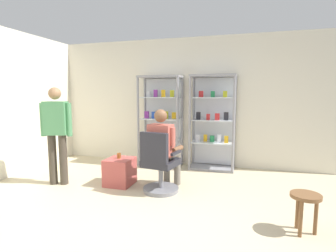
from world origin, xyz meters
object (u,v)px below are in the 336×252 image
object	(u,v)px
office_chair	(159,168)
seated_shopkeeper	(164,145)
display_cabinet_right	(213,122)
wooden_stool	(305,202)
standing_customer	(56,130)
display_cabinet_left	(161,120)
tea_glass	(119,156)
storage_crate	(120,172)

from	to	relation	value
office_chair	seated_shopkeeper	size ratio (longest dim) A/B	0.74
display_cabinet_right	seated_shopkeeper	size ratio (longest dim) A/B	1.47
seated_shopkeeper	wooden_stool	size ratio (longest dim) A/B	2.90
office_chair	standing_customer	size ratio (longest dim) A/B	0.59
display_cabinet_left	office_chair	bearing A→B (deg)	-73.22
tea_glass	wooden_stool	world-z (taller)	tea_glass
display_cabinet_right	seated_shopkeeper	bearing A→B (deg)	-112.12
display_cabinet_left	office_chair	world-z (taller)	display_cabinet_left
standing_customer	wooden_stool	bearing A→B (deg)	-9.06
display_cabinet_left	tea_glass	size ratio (longest dim) A/B	20.99
storage_crate	standing_customer	xyz separation A→B (m)	(-1.01, -0.27, 0.71)
standing_customer	tea_glass	bearing A→B (deg)	16.55
display_cabinet_left	seated_shopkeeper	world-z (taller)	display_cabinet_left
seated_shopkeeper	storage_crate	size ratio (longest dim) A/B	2.80
seated_shopkeeper	storage_crate	bearing A→B (deg)	-179.51
storage_crate	standing_customer	bearing A→B (deg)	-164.90
tea_glass	standing_customer	world-z (taller)	standing_customer
tea_glass	standing_customer	xyz separation A→B (m)	(-0.99, -0.29, 0.44)
display_cabinet_right	standing_customer	world-z (taller)	display_cabinet_right
office_chair	standing_customer	bearing A→B (deg)	-176.16
office_chair	seated_shopkeeper	xyz separation A→B (m)	(0.03, 0.16, 0.32)
office_chair	standing_customer	distance (m)	1.84
display_cabinet_left	standing_customer	xyz separation A→B (m)	(-1.27, -1.72, -0.03)
display_cabinet_right	tea_glass	xyz separation A→B (m)	(-1.39, -1.43, -0.47)
office_chair	storage_crate	world-z (taller)	office_chair
storage_crate	tea_glass	world-z (taller)	tea_glass
display_cabinet_left	storage_crate	world-z (taller)	display_cabinet_left
office_chair	display_cabinet_right	bearing A→B (deg)	68.99
display_cabinet_left	tea_glass	distance (m)	1.54
display_cabinet_right	storage_crate	size ratio (longest dim) A/B	4.13
storage_crate	wooden_stool	distance (m)	2.79
wooden_stool	storage_crate	bearing A→B (deg)	162.13
seated_shopkeeper	standing_customer	world-z (taller)	standing_customer
display_cabinet_left	standing_customer	size ratio (longest dim) A/B	1.17
tea_glass	seated_shopkeeper	bearing A→B (deg)	-1.03
office_chair	storage_crate	distance (m)	0.78
standing_customer	wooden_stool	size ratio (longest dim) A/B	3.67
seated_shopkeeper	tea_glass	xyz separation A→B (m)	(-0.80, 0.01, -0.22)
display_cabinet_right	wooden_stool	size ratio (longest dim) A/B	4.27
display_cabinet_right	standing_customer	distance (m)	2.93
display_cabinet_right	seated_shopkeeper	world-z (taller)	display_cabinet_right
display_cabinet_right	storage_crate	world-z (taller)	display_cabinet_right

